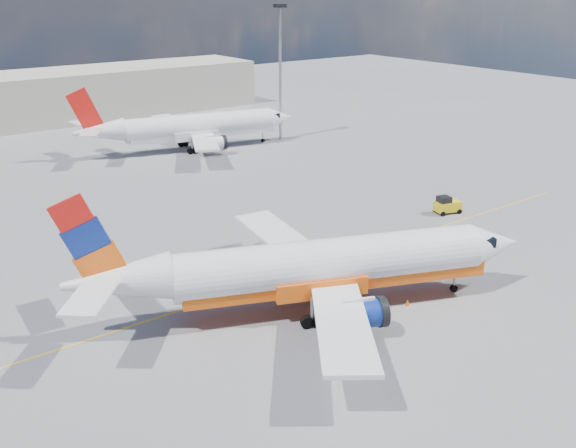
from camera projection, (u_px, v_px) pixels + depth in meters
ground at (319, 287)px, 48.79m from camera, size 240.00×240.00×0.00m
taxi_line at (295, 274)px, 51.04m from camera, size 70.00×0.15×0.01m
terminal_main at (56, 96)px, 106.35m from camera, size 70.00×14.00×8.00m
main_jet at (315, 267)px, 44.28m from camera, size 32.59×24.61×9.98m
second_jet at (193, 127)px, 87.76m from camera, size 31.34×24.13×9.46m
gse_tug at (447, 205)px, 64.13m from camera, size 2.80×2.15×1.80m
traffic_cone at (408, 303)px, 45.77m from camera, size 0.40×0.40×0.56m
floodlight_mast at (280, 60)px, 90.81m from camera, size 1.38×1.38×18.94m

